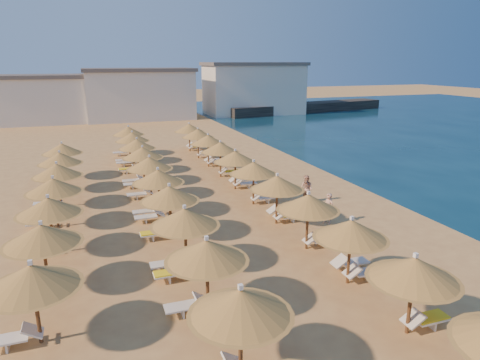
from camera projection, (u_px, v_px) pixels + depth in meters
name	position (u px, v px, depth m)	size (l,w,h in m)	color
ground	(241.00, 226.00, 22.24)	(220.00, 220.00, 0.00)	tan
jetty	(307.00, 107.00, 71.96)	(30.00, 4.00, 1.50)	black
hotel_blocks	(159.00, 93.00, 63.69)	(46.49, 9.00, 8.10)	silver
parasol_row_east	(254.00, 169.00, 25.03)	(2.86, 36.24, 2.74)	brown
parasol_row_west	(158.00, 177.00, 23.23)	(2.86, 36.24, 2.74)	brown
parasol_row_inland	(54.00, 186.00, 21.54)	(2.86, 22.89, 2.74)	brown
loungers	(183.00, 207.00, 24.10)	(13.81, 34.87, 0.66)	white
beachgoer_b	(306.00, 189.00, 25.67)	(0.82, 0.64, 1.68)	tan
beachgoer_a	(328.00, 208.00, 22.43)	(0.59, 0.39, 1.62)	tan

